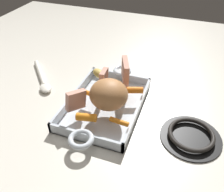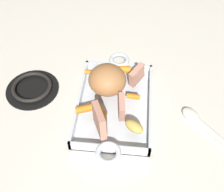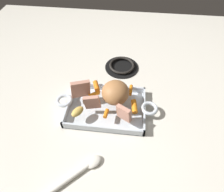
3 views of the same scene
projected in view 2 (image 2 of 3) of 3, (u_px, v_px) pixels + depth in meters
The scene contains 14 objects.
ground_plane at pixel (114, 107), 0.92m from camera, with size 1.88×1.88×0.00m, color silver.
roasting_dish at pixel (114, 104), 0.91m from camera, with size 0.45×0.24×0.04m.
pork_roast at pixel (107, 80), 0.88m from camera, with size 0.12×0.12×0.09m, color #A97041.
roast_slice_thick at pixel (122, 107), 0.83m from camera, with size 0.02×0.06×0.06m, color tan.
roast_slice_outer at pixel (137, 75), 0.91m from camera, with size 0.02×0.06×0.06m, color tan.
roast_slice_thin at pixel (99, 120), 0.79m from camera, with size 0.02×0.08×0.08m, color tan.
baby_carrot_center_right at pixel (133, 97), 0.88m from camera, with size 0.02×0.02×0.04m, color orange.
baby_carrot_southeast at pixel (86, 108), 0.85m from camera, with size 0.02×0.02×0.07m, color orange.
baby_carrot_northwest at pixel (122, 69), 0.95m from camera, with size 0.02×0.02×0.06m, color orange.
baby_carrot_center_left at pixel (101, 111), 0.85m from camera, with size 0.02×0.02×0.05m, color orange.
baby_carrot_short at pixel (93, 72), 0.95m from camera, with size 0.01×0.01×0.06m, color orange.
potato_golden_small at pixel (134, 127), 0.80m from camera, with size 0.06×0.03×0.03m, color gold.
stove_burner_rear at pixel (32, 88), 0.96m from camera, with size 0.18×0.18×0.02m.
serving_spoon at pixel (207, 128), 0.86m from camera, with size 0.20×0.19×0.02m.
Camera 2 is at (0.55, 0.05, 0.73)m, focal length 45.01 mm.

